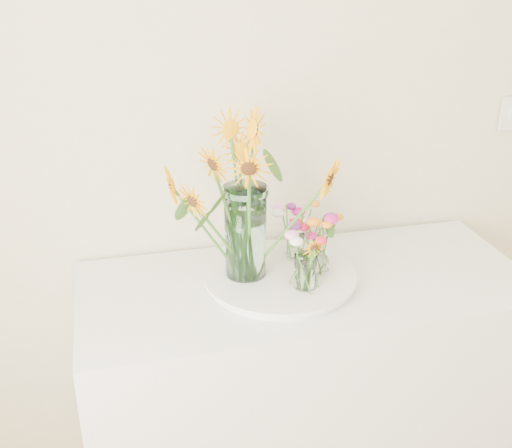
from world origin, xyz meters
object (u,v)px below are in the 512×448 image
small_vase_b (316,254)px  small_vase_c (295,242)px  small_vase_a (305,271)px  counter (302,396)px  mason_jar (245,232)px  tray (280,278)px

small_vase_b → small_vase_c: bearing=104.1°
small_vase_b → small_vase_a: bearing=-125.2°
small_vase_b → counter: bearing=-168.4°
counter → mason_jar: 0.65m
tray → small_vase_b: small_vase_b is taller
small_vase_a → small_vase_b: size_ratio=0.96×
small_vase_b → small_vase_c: (-0.03, 0.12, -0.01)m
counter → small_vase_b: (0.03, 0.01, 0.54)m
counter → mason_jar: (-0.18, 0.04, 0.62)m
counter → small_vase_c: 0.54m
counter → tray: size_ratio=3.12×
tray → small_vase_b: 0.13m
small_vase_c → mason_jar: bearing=-155.4°
counter → small_vase_c: bearing=89.7°
tray → small_vase_c: bearing=53.1°
mason_jar → small_vase_c: size_ratio=2.86×
small_vase_a → small_vase_b: 0.11m
mason_jar → small_vase_c: mason_jar is taller
counter → small_vase_b: size_ratio=11.56×
tray → small_vase_a: bearing=-62.3°
small_vase_a → tray: bearing=117.7°
mason_jar → small_vase_a: 0.21m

